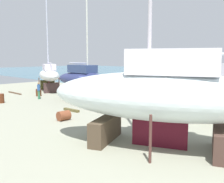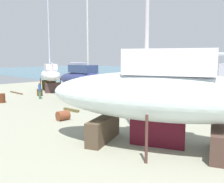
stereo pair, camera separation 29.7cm
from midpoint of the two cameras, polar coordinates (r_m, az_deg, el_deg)
ground_plane at (r=22.25m, az=-7.89°, el=-3.50°), size 46.64×46.64×0.00m
sailboat_mid_port at (r=24.86m, az=-5.52°, el=2.55°), size 8.23×2.72×13.83m
sailboat_large_starboard at (r=33.53m, az=-13.05°, el=3.51°), size 7.65×5.10×13.24m
sailboat_far_slipway at (r=12.19m, az=10.80°, el=-0.60°), size 11.39×7.69×19.21m
worker at (r=27.36m, az=-15.21°, el=0.25°), size 0.49×0.46×1.70m
barrel_blue_faded at (r=26.29m, az=-22.59°, el=-1.36°), size 0.78×0.78×0.85m
barrel_tipped_left at (r=29.57m, az=-15.23°, el=-0.19°), size 0.77×0.77×0.76m
barrel_rust_near at (r=31.35m, az=-5.82°, el=0.37°), size 1.11×1.03×0.66m
barrel_by_slipway at (r=17.94m, az=-10.19°, el=-5.17°), size 0.66×0.82×0.65m
barrel_rust_mid at (r=29.86m, az=-6.92°, el=-0.13°), size 0.92×0.80×0.53m
timber_long_fore at (r=24.49m, az=5.84°, el=-2.28°), size 1.72×2.04×0.14m
timber_long_aft at (r=20.82m, az=-8.50°, el=-4.01°), size 1.66×0.36×0.19m
timber_plank_near at (r=29.57m, az=-6.62°, el=-0.54°), size 2.73×1.18×0.18m
timber_short_skew at (r=32.48m, az=-19.93°, el=-0.27°), size 3.05×0.19×0.13m
timber_plank_far at (r=21.71m, az=10.43°, el=-3.61°), size 1.48×2.39×0.16m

